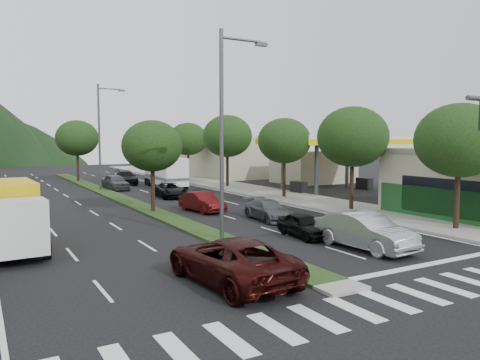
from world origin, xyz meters
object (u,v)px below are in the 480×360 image
car_queue_b (269,210)px  car_queue_d (170,190)px  tree_med_near (152,146)px  box_truck (10,219)px  tree_med_far (77,138)px  tree_r_a (459,140)px  car_queue_a (304,225)px  tree_r_c (284,141)px  streetlight_near (225,124)px  suv_maroon (231,260)px  tree_r_b (353,137)px  tree_r_e (188,139)px  motorhome (166,171)px  tree_r_d (227,136)px  car_queue_f (126,178)px  car_queue_c (202,202)px  streetlight_mid (101,132)px  car_queue_e (115,182)px  sedan_silver (365,231)px

car_queue_b → car_queue_d: bearing=99.1°
tree_med_near → box_truck: bearing=-140.7°
tree_med_near → tree_med_far: tree_med_far is taller
tree_r_a → car_queue_a: (-8.05, 2.73, -4.23)m
tree_r_c → streetlight_near: bearing=-134.5°
suv_maroon → car_queue_b: size_ratio=1.33×
tree_r_b → car_queue_d: tree_r_b is taller
tree_r_a → tree_r_b: 8.00m
suv_maroon → car_queue_a: 8.21m
tree_r_e → motorhome: 9.45m
tree_r_a → car_queue_b: tree_r_a is taller
tree_r_a → suv_maroon: tree_r_a is taller
tree_r_c → car_queue_a: bearing=-121.2°
tree_r_d → car_queue_a: tree_r_d is taller
tree_r_b → car_queue_f: size_ratio=1.41×
tree_r_c → tree_r_d: size_ratio=0.90×
tree_r_d → streetlight_near: bearing=-118.2°
suv_maroon → car_queue_b: 12.51m
tree_r_e → car_queue_a: 34.50m
tree_r_c → tree_med_far: size_ratio=0.93×
tree_r_c → tree_r_e: bearing=90.0°
car_queue_c → box_truck: (-12.00, -6.09, 0.77)m
tree_r_b → car_queue_f: tree_r_b is taller
tree_med_near → tree_med_far: bearing=90.0°
car_queue_d → car_queue_f: 13.25m
tree_r_e → suv_maroon: (-14.76, -38.00, -4.11)m
streetlight_near → suv_maroon: streetlight_near is taller
tree_r_b → tree_r_d: tree_r_d is taller
tree_r_a → streetlight_mid: bearing=112.1°
tree_med_far → car_queue_e: 11.58m
tree_r_b → motorhome: bearing=104.6°
tree_med_near → tree_r_a: bearing=-49.4°
tree_med_far → streetlight_near: bearing=-89.7°
tree_r_d → streetlight_near: 24.97m
tree_r_d → car_queue_c: (-9.00, -13.27, -4.52)m
tree_r_e → streetlight_mid: streetlight_mid is taller
tree_med_far → car_queue_f: bearing=-55.2°
tree_r_b → tree_r_c: 8.01m
tree_med_near → car_queue_e: 15.85m
suv_maroon → car_queue_f: (6.69, 36.34, -0.07)m
sedan_silver → suv_maroon: (-7.49, -1.32, -0.03)m
tree_r_e → tree_med_far: bearing=161.6°
tree_r_c → car_queue_f: size_ratio=1.32×
tree_r_e → motorhome: (-5.48, -6.97, -3.26)m
sedan_silver → car_queue_c: 13.52m
car_queue_f → tree_r_d: bearing=-39.5°
tree_r_b → motorhome: tree_r_b is taller
tree_r_a → tree_r_d: 26.00m
car_queue_c → tree_r_e: bearing=60.9°
tree_r_e → streetlight_mid: (-11.79, -7.00, 0.69)m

